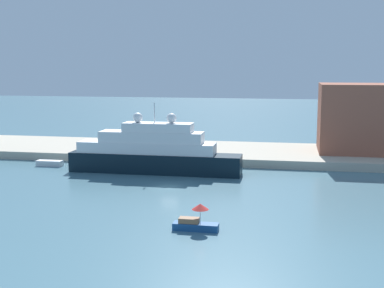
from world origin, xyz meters
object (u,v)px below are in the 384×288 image
Objects in this scene: work_barge at (50,163)px; parked_car at (122,145)px; large_yacht at (153,153)px; person_figure at (135,147)px; small_motorboat at (196,221)px; mooring_bollard at (186,154)px; harbor_building at (378,118)px.

parked_car is at bearing 52.40° from work_barge.
large_yacht is at bearing -54.43° from parked_car.
person_figure reaches higher than parked_car.
large_yacht is 16.97m from parked_car.
small_motorboat is 36.71m from mooring_bollard.
person_figure is at bearing 158.61° from mooring_bollard.
work_barge is at bearing -127.60° from parked_car.
small_motorboat is 1.07× the size of work_barge.
person_figure is (12.36, 9.81, 1.75)m from work_barge.
small_motorboat is at bearing -66.49° from large_yacht.
mooring_bollard is (10.32, -4.04, -0.43)m from person_figure.
work_barge is 14.88m from parked_car.
harbor_building reaches higher than mooring_bollard.
small_motorboat is 0.23× the size of harbor_building.
mooring_bollard is at bearing -162.11° from harbor_building.
harbor_building is at bearing 26.57° from large_yacht.
small_motorboat is 43.96m from person_figure.
work_barge is at bearing -165.73° from mooring_bollard.
work_barge is 23.44m from mooring_bollard.
mooring_bollard is at bearing 103.14° from small_motorboat.
person_figure is at bearing 115.13° from small_motorboat.
small_motorboat is at bearing -62.19° from parked_car.
harbor_building is 35.50m from mooring_bollard.
person_figure is 2.45× the size of mooring_bollard.
harbor_building is at bearing 61.75° from small_motorboat.
parked_car is (-46.97, -4.80, -5.60)m from harbor_building.
harbor_building reaches higher than small_motorboat.
parked_car is 3.85m from person_figure.
person_figure is (-43.64, -6.71, -5.41)m from harbor_building.
large_yacht reaches higher than parked_car.
person_figure is 11.09m from mooring_bollard.
large_yacht is at bearing -6.17° from work_barge.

